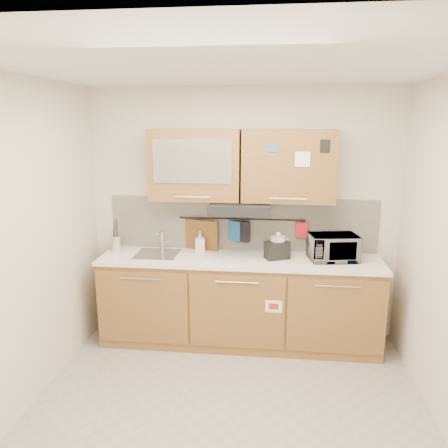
# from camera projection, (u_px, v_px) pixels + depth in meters

# --- Properties ---
(floor) EXTENTS (3.20, 3.20, 0.00)m
(floor) POSITION_uv_depth(u_px,v_px,m) (227.00, 415.00, 3.43)
(floor) COLOR #9E9993
(floor) RESTS_ON ground
(ceiling) EXTENTS (3.20, 3.20, 0.00)m
(ceiling) POSITION_uv_depth(u_px,v_px,m) (228.00, 66.00, 2.84)
(ceiling) COLOR white
(ceiling) RESTS_ON wall_back
(wall_back) EXTENTS (3.20, 0.00, 3.20)m
(wall_back) POSITION_uv_depth(u_px,v_px,m) (242.00, 214.00, 4.59)
(wall_back) COLOR silver
(wall_back) RESTS_ON ground
(wall_left) EXTENTS (0.00, 3.00, 3.00)m
(wall_left) POSITION_uv_depth(u_px,v_px,m) (18.00, 250.00, 3.31)
(wall_left) COLOR silver
(wall_left) RESTS_ON ground
(base_cabinet) EXTENTS (2.80, 0.64, 0.88)m
(base_cabinet) POSITION_uv_depth(u_px,v_px,m) (239.00, 305.00, 4.49)
(base_cabinet) COLOR olive
(base_cabinet) RESTS_ON floor
(countertop) EXTENTS (2.82, 0.62, 0.04)m
(countertop) POSITION_uv_depth(u_px,v_px,m) (240.00, 260.00, 4.38)
(countertop) COLOR white
(countertop) RESTS_ON base_cabinet
(backsplash) EXTENTS (2.80, 0.02, 0.56)m
(backsplash) POSITION_uv_depth(u_px,v_px,m) (242.00, 224.00, 4.60)
(backsplash) COLOR silver
(backsplash) RESTS_ON countertop
(upper_cabinets) EXTENTS (1.82, 0.37, 0.70)m
(upper_cabinets) POSITION_uv_depth(u_px,v_px,m) (241.00, 165.00, 4.29)
(upper_cabinets) COLOR olive
(upper_cabinets) RESTS_ON wall_back
(range_hood) EXTENTS (0.60, 0.46, 0.10)m
(range_hood) POSITION_uv_depth(u_px,v_px,m) (240.00, 208.00, 4.32)
(range_hood) COLOR black
(range_hood) RESTS_ON upper_cabinets
(sink) EXTENTS (0.42, 0.40, 0.26)m
(sink) POSITION_uv_depth(u_px,v_px,m) (157.00, 254.00, 4.48)
(sink) COLOR silver
(sink) RESTS_ON countertop
(utensil_rail) EXTENTS (1.30, 0.02, 0.02)m
(utensil_rail) POSITION_uv_depth(u_px,v_px,m) (242.00, 219.00, 4.55)
(utensil_rail) COLOR black
(utensil_rail) RESTS_ON backsplash
(utensil_crock) EXTENTS (0.15, 0.15, 0.34)m
(utensil_crock) POSITION_uv_depth(u_px,v_px,m) (117.00, 243.00, 4.57)
(utensil_crock) COLOR silver
(utensil_crock) RESTS_ON countertop
(kettle) EXTENTS (0.20, 0.20, 0.27)m
(kettle) POSITION_uv_depth(u_px,v_px,m) (278.00, 247.00, 4.35)
(kettle) COLOR silver
(kettle) RESTS_ON countertop
(toaster) EXTENTS (0.27, 0.22, 0.18)m
(toaster) POSITION_uv_depth(u_px,v_px,m) (277.00, 250.00, 4.32)
(toaster) COLOR black
(toaster) RESTS_ON countertop
(microwave) EXTENTS (0.51, 0.39, 0.25)m
(microwave) POSITION_uv_depth(u_px,v_px,m) (333.00, 247.00, 4.27)
(microwave) COLOR #999999
(microwave) RESTS_ON countertop
(soap_bottle) EXTENTS (0.11, 0.11, 0.22)m
(soap_bottle) POSITION_uv_depth(u_px,v_px,m) (200.00, 242.00, 4.55)
(soap_bottle) COLOR #999999
(soap_bottle) RESTS_ON countertop
(cutting_board) EXTENTS (0.36, 0.12, 0.45)m
(cutting_board) POSITION_uv_depth(u_px,v_px,m) (202.00, 241.00, 4.63)
(cutting_board) COLOR brown
(cutting_board) RESTS_ON utensil_rail
(oven_mitt) EXTENTS (0.13, 0.07, 0.21)m
(oven_mitt) POSITION_uv_depth(u_px,v_px,m) (235.00, 231.00, 4.57)
(oven_mitt) COLOR #205594
(oven_mitt) RESTS_ON utensil_rail
(dark_pouch) EXTENTS (0.15, 0.07, 0.22)m
(dark_pouch) POSITION_uv_depth(u_px,v_px,m) (243.00, 232.00, 4.56)
(dark_pouch) COLOR black
(dark_pouch) RESTS_ON utensil_rail
(pot_holder) EXTENTS (0.13, 0.03, 0.16)m
(pot_holder) POSITION_uv_depth(u_px,v_px,m) (302.00, 230.00, 4.49)
(pot_holder) COLOR red
(pot_holder) RESTS_ON utensil_rail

